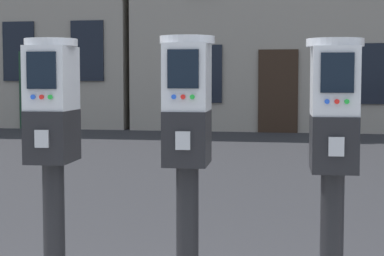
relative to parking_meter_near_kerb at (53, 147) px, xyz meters
The scene contains 3 objects.
parking_meter_near_kerb is the anchor object (origin of this frame).
parking_meter_twin_adjacent 0.57m from the parking_meter_near_kerb, ahead, with size 0.23×0.26×1.43m.
parking_meter_end_of_row 1.13m from the parking_meter_near_kerb, ahead, with size 0.23×0.26×1.41m.
Camera 1 is at (0.51, -2.74, 1.41)m, focal length 61.64 mm.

